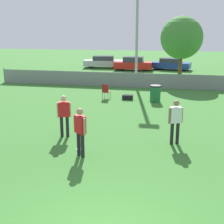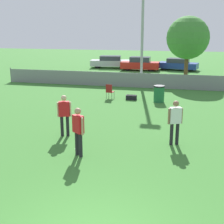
{
  "view_description": "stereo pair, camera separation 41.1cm",
  "coord_description": "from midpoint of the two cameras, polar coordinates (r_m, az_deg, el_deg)",
  "views": [
    {
      "loc": [
        1.39,
        -5.32,
        4.31
      ],
      "look_at": [
        -1.16,
        6.63,
        1.05
      ],
      "focal_mm": 50.0,
      "sensor_mm": 36.0,
      "label": 1
    },
    {
      "loc": [
        1.79,
        -5.22,
        4.31
      ],
      "look_at": [
        -1.16,
        6.63,
        1.05
      ],
      "focal_mm": 50.0,
      "sensor_mm": 36.0,
      "label": 2
    }
  ],
  "objects": [
    {
      "name": "player_thrower_red",
      "position": [
        12.83,
        -9.67,
        -0.16
      ],
      "size": [
        0.55,
        0.35,
        1.73
      ],
      "rotation": [
        0.0,
        0.0,
        0.35
      ],
      "color": "black",
      "rests_on": "ground_plane"
    },
    {
      "name": "parked_car_red",
      "position": [
        33.95,
        3.57,
        8.79
      ],
      "size": [
        4.09,
        1.79,
        1.44
      ],
      "rotation": [
        0.0,
        0.0,
        0.03
      ],
      "color": "black",
      "rests_on": "ground_plane"
    },
    {
      "name": "light_pole",
      "position": [
        24.16,
        4.12,
        16.64
      ],
      "size": [
        0.9,
        0.36,
        8.57
      ],
      "color": "#9E9EA3",
      "rests_on": "ground_plane"
    },
    {
      "name": "fence_backline",
      "position": [
        23.63,
        8.08,
        5.63
      ],
      "size": [
        25.56,
        0.07,
        1.21
      ],
      "color": "gray",
      "rests_on": "ground_plane"
    },
    {
      "name": "player_receiver_white",
      "position": [
        12.03,
        10.58,
        -1.22
      ],
      "size": [
        0.54,
        0.37,
        1.73
      ],
      "rotation": [
        0.0,
        0.0,
        0.43
      ],
      "color": "black",
      "rests_on": "ground_plane"
    },
    {
      "name": "frisbee_disc",
      "position": [
        11.66,
        -6.89,
        -6.79
      ],
      "size": [
        0.28,
        0.28,
        0.03
      ],
      "color": "white",
      "rests_on": "ground_plane"
    },
    {
      "name": "trash_bin",
      "position": [
        19.16,
        7.31,
        3.38
      ],
      "size": [
        0.67,
        0.67,
        1.01
      ],
      "color": "#1E6638",
      "rests_on": "ground_plane"
    },
    {
      "name": "player_defender_red",
      "position": [
        10.74,
        -6.94,
        -3.04
      ],
      "size": [
        0.48,
        0.43,
        1.73
      ],
      "rotation": [
        0.0,
        0.0,
        -0.64
      ],
      "color": "black",
      "rests_on": "ground_plane"
    },
    {
      "name": "folding_chair_sideline",
      "position": [
        19.85,
        -1.73,
        3.92
      ],
      "size": [
        0.49,
        0.49,
        0.93
      ],
      "rotation": [
        0.0,
        0.0,
        2.98
      ],
      "color": "#333338",
      "rests_on": "ground_plane"
    },
    {
      "name": "gear_bag_sideline",
      "position": [
        19.68,
        2.27,
        2.71
      ],
      "size": [
        0.65,
        0.36,
        0.32
      ],
      "color": "black",
      "rests_on": "ground_plane"
    },
    {
      "name": "parked_car_blue",
      "position": [
        34.8,
        10.35,
        8.61
      ],
      "size": [
        4.43,
        2.45,
        1.27
      ],
      "rotation": [
        0.0,
        0.0,
        -0.18
      ],
      "color": "black",
      "rests_on": "ground_plane"
    },
    {
      "name": "tree_near_pole",
      "position": [
        26.66,
        12.17,
        13.11
      ],
      "size": [
        3.45,
        3.45,
        5.35
      ],
      "color": "brown",
      "rests_on": "ground_plane"
    },
    {
      "name": "parked_car_silver",
      "position": [
        36.15,
        -1.88,
        9.15
      ],
      "size": [
        4.74,
        2.51,
        1.35
      ],
      "rotation": [
        0.0,
        0.0,
        0.16
      ],
      "color": "black",
      "rests_on": "ground_plane"
    }
  ]
}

